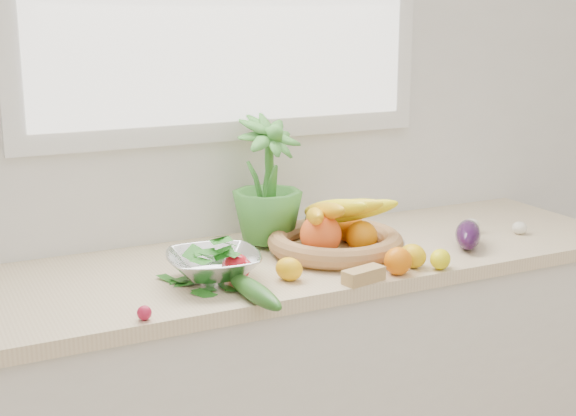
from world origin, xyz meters
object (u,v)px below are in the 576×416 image
fruit_basket (334,235)px  colander_with_spinach (213,259)px  potted_herb (267,179)px  cucumber (254,291)px  eggplant (468,234)px  apple (236,267)px

fruit_basket → colander_with_spinach: bearing=-168.5°
colander_with_spinach → fruit_basket: bearing=11.5°
potted_herb → colander_with_spinach: (-0.27, -0.25, -0.14)m
cucumber → fruit_basket: (0.37, 0.25, 0.03)m
eggplant → colander_with_spinach: colander_with_spinach is taller
fruit_basket → eggplant: bearing=-17.7°
apple → fruit_basket: bearing=16.1°
apple → potted_herb: bearing=51.1°
cucumber → colander_with_spinach: (-0.04, 0.17, 0.04)m
colander_with_spinach → apple: bearing=-18.7°
apple → colander_with_spinach: bearing=161.3°
eggplant → fruit_basket: bearing=162.3°
eggplant → cucumber: 0.76m
cucumber → potted_herb: size_ratio=0.72×
potted_herb → eggplant: bearing=-29.0°
apple → cucumber: size_ratio=0.28×
potted_herb → cucumber: bearing=-118.9°
cucumber → fruit_basket: size_ratio=0.56×
fruit_basket → apple: bearing=-163.9°
apple → eggplant: bearing=-1.7°
cucumber → potted_herb: (0.23, 0.42, 0.18)m
potted_herb → fruit_basket: potted_herb is taller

